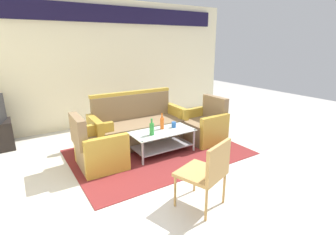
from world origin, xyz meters
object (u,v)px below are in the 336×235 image
at_px(couch, 138,127).
at_px(cup, 174,125).
at_px(armchair_left, 98,149).
at_px(coffee_table, 162,138).
at_px(bottle_orange, 162,123).
at_px(armchair_right, 204,127).
at_px(bottle_green, 152,129).
at_px(wicker_chair, 208,170).

height_order(couch, cup, couch).
distance_m(armchair_left, coffee_table, 1.10).
height_order(couch, bottle_orange, couch).
relative_size(couch, armchair_left, 2.14).
height_order(armchair_right, cup, armchair_right).
bearing_deg(armchair_left, bottle_green, 79.67).
xyz_separation_m(couch, armchair_left, (-0.97, -0.57, -0.03)).
bearing_deg(couch, armchair_left, 31.64).
relative_size(armchair_left, bottle_orange, 2.95).
bearing_deg(bottle_green, armchair_right, 6.24).
bearing_deg(bottle_orange, cup, -9.70).
height_order(armchair_right, wicker_chair, armchair_right).
bearing_deg(coffee_table, bottle_green, -159.66).
height_order(armchair_right, bottle_green, armchair_right).
bearing_deg(coffee_table, cup, 7.82).
height_order(bottle_green, wicker_chair, wicker_chair).
bearing_deg(couch, coffee_table, 102.07).
xyz_separation_m(couch, wicker_chair, (-0.25, -2.28, 0.18)).
height_order(couch, armchair_left, couch).
bearing_deg(wicker_chair, cup, 49.82).
distance_m(couch, cup, 0.75).
bearing_deg(bottle_green, bottle_orange, 29.18).
height_order(armchair_right, bottle_orange, armchair_right).
distance_m(armchair_left, wicker_chair, 1.86).
height_order(coffee_table, cup, cup).
bearing_deg(armchair_left, wicker_chair, 24.34).
distance_m(couch, bottle_green, 0.78).
xyz_separation_m(couch, cup, (0.40, -0.62, 0.14)).
bearing_deg(armchair_right, couch, 59.91).
bearing_deg(bottle_green, armchair_left, 168.25).
relative_size(bottle_green, wicker_chair, 0.34).
xyz_separation_m(coffee_table, bottle_green, (-0.24, -0.09, 0.25)).
distance_m(bottle_green, wicker_chair, 1.53).
relative_size(armchair_left, coffee_table, 0.77).
xyz_separation_m(armchair_right, bottle_green, (-1.25, -0.14, 0.23)).
distance_m(coffee_table, bottle_orange, 0.27).
height_order(bottle_orange, cup, bottle_orange).
bearing_deg(armchair_left, cup, 89.40).
relative_size(couch, bottle_green, 6.44).
height_order(couch, armchair_right, couch).
bearing_deg(coffee_table, armchair_right, 2.62).
bearing_deg(bottle_orange, wicker_chair, -104.27).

